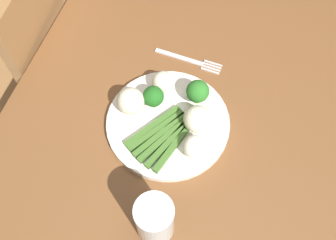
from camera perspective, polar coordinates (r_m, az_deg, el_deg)
ground_plane at (r=1.50m, az=2.06°, el=-13.54°), size 6.00×6.00×0.02m
dining_table at (r=0.92m, az=3.28°, el=-2.99°), size 1.25×0.81×0.72m
chair at (r=1.26m, az=-19.53°, el=8.60°), size 0.42×0.42×0.87m
plate at (r=0.80m, az=0.00°, el=-0.43°), size 0.26×0.26×0.01m
asparagus_bundle at (r=0.77m, az=-0.80°, el=-2.48°), size 0.16×0.13×0.01m
broccoli_front_left at (r=0.80m, az=4.41°, el=4.36°), size 0.05×0.05×0.06m
broccoli_back_right at (r=0.79m, az=-2.16°, el=3.79°), size 0.05×0.05×0.06m
cauliflower_back at (r=0.79m, az=-5.68°, el=2.86°), size 0.06×0.06×0.06m
cauliflower_right at (r=0.75m, az=4.05°, el=-4.07°), size 0.05×0.05×0.05m
cauliflower_mid at (r=0.77m, az=4.46°, el=0.13°), size 0.06×0.06×0.06m
cauliflower_front at (r=0.82m, az=-0.75°, el=5.78°), size 0.05×0.05×0.05m
fork at (r=0.91m, az=3.18°, el=9.05°), size 0.03×0.17×0.00m
water_glass at (r=0.68m, az=-2.03°, el=-14.90°), size 0.07×0.07×0.11m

